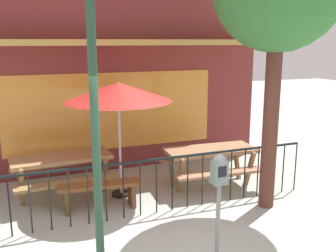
{
  "coord_description": "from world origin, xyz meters",
  "views": [
    {
      "loc": [
        -1.86,
        -3.84,
        2.87
      ],
      "look_at": [
        0.51,
        2.3,
        1.41
      ],
      "focal_mm": 40.91,
      "sensor_mm": 36.0,
      "label": 1
    }
  ],
  "objects": [
    {
      "name": "parking_meter_far",
      "position": [
        0.27,
        -0.02,
        1.21
      ],
      "size": [
        0.18,
        0.17,
        1.57
      ],
      "color": "gray",
      "rests_on": "ground"
    },
    {
      "name": "patio_fence_front",
      "position": [
        -0.0,
        1.9,
        0.66
      ],
      "size": [
        6.06,
        0.04,
        0.97
      ],
      "color": "black",
      "rests_on": "ground"
    },
    {
      "name": "pub_storefront",
      "position": [
        0.0,
        4.63,
        2.85
      ],
      "size": [
        7.19,
        1.22,
        5.74
      ],
      "color": "#481E18",
      "rests_on": "ground"
    },
    {
      "name": "picnic_table_left",
      "position": [
        -1.27,
        3.26,
        0.61
      ],
      "size": [
        1.9,
        1.49,
        0.79
      ],
      "color": "#A7774B",
      "rests_on": "ground"
    },
    {
      "name": "picnic_table_right",
      "position": [
        1.58,
        2.71,
        0.61
      ],
      "size": [
        1.88,
        1.46,
        0.79
      ],
      "color": "#976E4B",
      "rests_on": "ground"
    },
    {
      "name": "patio_bench",
      "position": [
        -0.73,
        2.37,
        0.35
      ],
      "size": [
        1.42,
        0.46,
        0.48
      ],
      "color": "brown",
      "rests_on": "ground"
    },
    {
      "name": "patio_umbrella",
      "position": [
        -0.23,
        2.86,
        1.97
      ],
      "size": [
        1.95,
        1.95,
        2.15
      ],
      "color": "black",
      "rests_on": "ground"
    },
    {
      "name": "street_lamp",
      "position": [
        -1.11,
        0.38,
        2.37
      ],
      "size": [
        0.28,
        0.28,
        3.58
      ],
      "color": "#224432",
      "rests_on": "ground"
    }
  ]
}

